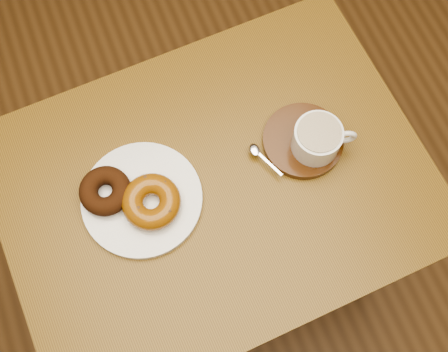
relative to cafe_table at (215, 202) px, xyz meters
name	(u,v)px	position (x,y,z in m)	size (l,w,h in m)	color
ground	(276,200)	(0.25, 0.12, -0.64)	(6.00, 6.00, 0.00)	brown
cafe_table	(215,202)	(0.00, 0.00, 0.00)	(0.84, 0.65, 0.77)	brown
donut_plate	(142,199)	(-0.14, 0.02, 0.13)	(0.23, 0.23, 0.01)	white
donut_cinnamon	(105,191)	(-0.20, 0.05, 0.15)	(0.10, 0.10, 0.04)	#32180A
donut_caramel	(151,202)	(-0.12, 0.00, 0.16)	(0.14, 0.14, 0.04)	#844D0E
saucer	(303,141)	(0.19, 0.02, 0.13)	(0.16, 0.16, 0.02)	#361A07
coffee_cup	(318,139)	(0.21, -0.01, 0.17)	(0.12, 0.09, 0.07)	white
teaspoon	(258,153)	(0.10, 0.02, 0.14)	(0.04, 0.08, 0.01)	silver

